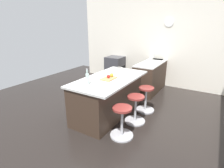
# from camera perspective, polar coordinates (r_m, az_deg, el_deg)

# --- Properties ---
(ground_plane) EXTENTS (7.67, 7.67, 0.00)m
(ground_plane) POSITION_cam_1_polar(r_m,az_deg,el_deg) (4.11, -2.52, -10.54)
(ground_plane) COLOR black
(interior_partition_left) EXTENTS (0.15, 5.34, 2.98)m
(interior_partition_left) POSITION_cam_1_polar(r_m,az_deg,el_deg) (6.27, 12.75, 13.63)
(interior_partition_left) COLOR silver
(interior_partition_left) RESTS_ON ground_plane
(sink_cabinet) EXTENTS (2.36, 0.60, 1.18)m
(sink_cabinet) POSITION_cam_1_polar(r_m,az_deg,el_deg) (6.03, 13.70, 3.36)
(sink_cabinet) COLOR #38281E
(sink_cabinet) RESTS_ON ground_plane
(oven_range) EXTENTS (0.60, 0.61, 0.87)m
(oven_range) POSITION_cam_1_polar(r_m,az_deg,el_deg) (6.62, 1.01, 5.09)
(oven_range) COLOR #38383D
(oven_range) RESTS_ON ground_plane
(kitchen_island) EXTENTS (1.94, 1.00, 0.90)m
(kitchen_island) POSITION_cam_1_polar(r_m,az_deg,el_deg) (4.04, -1.18, -3.91)
(kitchen_island) COLOR #38281E
(kitchen_island) RESTS_ON ground_plane
(stool_by_window) EXTENTS (0.44, 0.44, 0.60)m
(stool_by_window) POSITION_cam_1_polar(r_m,az_deg,el_deg) (4.34, 10.85, -5.03)
(stool_by_window) COLOR #B7B7BC
(stool_by_window) RESTS_ON ground_plane
(stool_middle) EXTENTS (0.44, 0.44, 0.60)m
(stool_middle) POSITION_cam_1_polar(r_m,az_deg,el_deg) (3.82, 7.57, -8.28)
(stool_middle) COLOR #B7B7BC
(stool_middle) RESTS_ON ground_plane
(stool_near_camera) EXTENTS (0.44, 0.44, 0.60)m
(stool_near_camera) POSITION_cam_1_polar(r_m,az_deg,el_deg) (3.34, 3.23, -12.46)
(stool_near_camera) COLOR #B7B7BC
(stool_near_camera) RESTS_ON ground_plane
(cutting_board) EXTENTS (0.36, 0.24, 0.02)m
(cutting_board) POSITION_cam_1_polar(r_m,az_deg,el_deg) (3.78, -1.11, 1.78)
(cutting_board) COLOR tan
(cutting_board) RESTS_ON kitchen_island
(apple_yellow) EXTENTS (0.08, 0.08, 0.08)m
(apple_yellow) POSITION_cam_1_polar(r_m,az_deg,el_deg) (3.86, -0.12, 2.96)
(apple_yellow) COLOR gold
(apple_yellow) RESTS_ON cutting_board
(apple_red) EXTENTS (0.07, 0.07, 0.07)m
(apple_red) POSITION_cam_1_polar(r_m,az_deg,el_deg) (3.77, -1.17, 2.48)
(apple_red) COLOR red
(apple_red) RESTS_ON cutting_board
(water_bottle) EXTENTS (0.06, 0.06, 0.31)m
(water_bottle) POSITION_cam_1_polar(r_m,az_deg,el_deg) (3.44, -7.99, 1.81)
(water_bottle) COLOR silver
(water_bottle) RESTS_ON kitchen_island
(fruit_bowl) EXTENTS (0.19, 0.19, 0.07)m
(fruit_bowl) POSITION_cam_1_polar(r_m,az_deg,el_deg) (4.50, 2.25, 4.97)
(fruit_bowl) COLOR silver
(fruit_bowl) RESTS_ON kitchen_island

